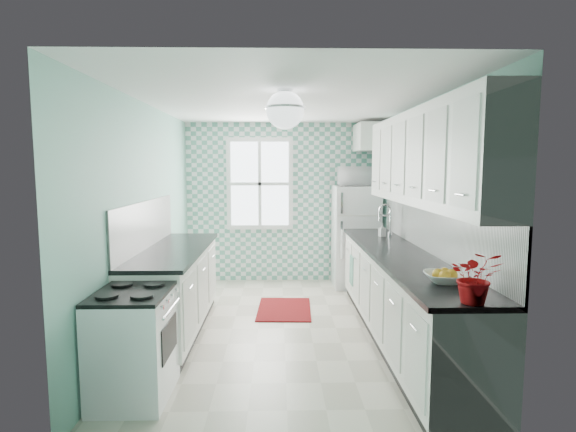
{
  "coord_description": "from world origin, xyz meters",
  "views": [
    {
      "loc": [
        -0.06,
        -4.89,
        1.81
      ],
      "look_at": [
        0.05,
        0.25,
        1.25
      ],
      "focal_mm": 28.0,
      "sensor_mm": 36.0,
      "label": 1
    }
  ],
  "objects_px": {
    "sink": "(378,237)",
    "potted_plant": "(476,277)",
    "fridge": "(355,236)",
    "fruit_bowl": "(445,278)",
    "ceiling_light": "(285,110)",
    "stove": "(134,343)",
    "microwave": "(356,176)"
  },
  "relations": [
    {
      "from": "sink",
      "to": "potted_plant",
      "type": "height_order",
      "value": "sink"
    },
    {
      "from": "fridge",
      "to": "fruit_bowl",
      "type": "distance_m",
      "value": 3.42
    },
    {
      "from": "sink",
      "to": "potted_plant",
      "type": "bearing_deg",
      "value": -91.01
    },
    {
      "from": "sink",
      "to": "ceiling_light",
      "type": "bearing_deg",
      "value": -129.55
    },
    {
      "from": "ceiling_light",
      "to": "fruit_bowl",
      "type": "height_order",
      "value": "ceiling_light"
    },
    {
      "from": "ceiling_light",
      "to": "potted_plant",
      "type": "height_order",
      "value": "ceiling_light"
    },
    {
      "from": "stove",
      "to": "sink",
      "type": "bearing_deg",
      "value": 41.75
    },
    {
      "from": "fridge",
      "to": "stove",
      "type": "xyz_separation_m",
      "value": [
        -2.31,
        -3.3,
        -0.32
      ]
    },
    {
      "from": "stove",
      "to": "fruit_bowl",
      "type": "distance_m",
      "value": 2.46
    },
    {
      "from": "fruit_bowl",
      "to": "microwave",
      "type": "xyz_separation_m",
      "value": [
        -0.09,
        3.41,
        0.7
      ]
    },
    {
      "from": "ceiling_light",
      "to": "fruit_bowl",
      "type": "xyz_separation_m",
      "value": [
        1.2,
        -0.79,
        -1.34
      ]
    },
    {
      "from": "stove",
      "to": "fruit_bowl",
      "type": "relative_size",
      "value": 2.72
    },
    {
      "from": "sink",
      "to": "fruit_bowl",
      "type": "distance_m",
      "value": 2.3
    },
    {
      "from": "fridge",
      "to": "potted_plant",
      "type": "xyz_separation_m",
      "value": [
        0.09,
        -3.93,
        0.35
      ]
    },
    {
      "from": "ceiling_light",
      "to": "fridge",
      "type": "xyz_separation_m",
      "value": [
        1.11,
        2.62,
        -1.56
      ]
    },
    {
      "from": "ceiling_light",
      "to": "sink",
      "type": "xyz_separation_m",
      "value": [
        1.2,
        1.51,
        -1.39
      ]
    },
    {
      "from": "fridge",
      "to": "potted_plant",
      "type": "distance_m",
      "value": 3.95
    },
    {
      "from": "stove",
      "to": "microwave",
      "type": "xyz_separation_m",
      "value": [
        2.31,
        3.3,
        1.23
      ]
    },
    {
      "from": "ceiling_light",
      "to": "microwave",
      "type": "relative_size",
      "value": 0.67
    },
    {
      "from": "ceiling_light",
      "to": "sink",
      "type": "height_order",
      "value": "ceiling_light"
    },
    {
      "from": "stove",
      "to": "fruit_bowl",
      "type": "height_order",
      "value": "fruit_bowl"
    },
    {
      "from": "potted_plant",
      "to": "microwave",
      "type": "xyz_separation_m",
      "value": [
        -0.09,
        3.93,
        0.56
      ]
    },
    {
      "from": "stove",
      "to": "potted_plant",
      "type": "xyz_separation_m",
      "value": [
        2.4,
        -0.63,
        0.67
      ]
    },
    {
      "from": "ceiling_light",
      "to": "microwave",
      "type": "bearing_deg",
      "value": 67.02
    },
    {
      "from": "stove",
      "to": "microwave",
      "type": "distance_m",
      "value": 4.21
    },
    {
      "from": "ceiling_light",
      "to": "potted_plant",
      "type": "relative_size",
      "value": 1.01
    },
    {
      "from": "fruit_bowl",
      "to": "potted_plant",
      "type": "distance_m",
      "value": 0.54
    },
    {
      "from": "ceiling_light",
      "to": "fridge",
      "type": "relative_size",
      "value": 0.23
    },
    {
      "from": "stove",
      "to": "ceiling_light",
      "type": "bearing_deg",
      "value": 29.01
    },
    {
      "from": "fridge",
      "to": "stove",
      "type": "height_order",
      "value": "fridge"
    },
    {
      "from": "fridge",
      "to": "potted_plant",
      "type": "bearing_deg",
      "value": -84.8
    },
    {
      "from": "ceiling_light",
      "to": "microwave",
      "type": "xyz_separation_m",
      "value": [
        1.11,
        2.62,
        -0.65
      ]
    }
  ]
}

